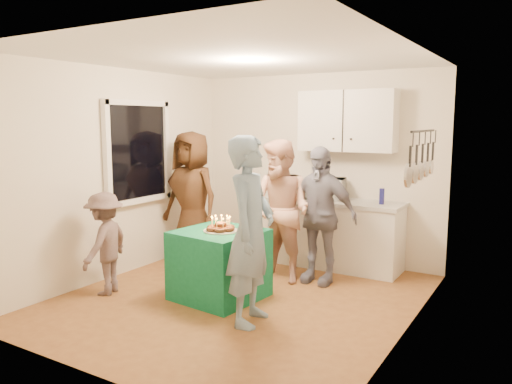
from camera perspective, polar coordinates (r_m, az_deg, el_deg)
The scene contains 19 objects.
floor at distance 5.65m, azimuth -1.87°, elevation -12.05°, with size 4.00×4.00×0.00m, color brown.
ceiling at distance 5.35m, azimuth -2.00°, elevation 15.10°, with size 4.00×4.00×0.00m, color white.
back_wall at distance 7.10m, azimuth 6.88°, elevation 2.81°, with size 3.60×3.60×0.00m, color silver.
left_wall at distance 6.50m, azimuth -15.39°, elevation 2.09°, with size 4.00×4.00×0.00m, color silver.
right_wall at distance 4.63m, azimuth 17.11°, elevation -0.30°, with size 4.00×4.00×0.00m, color silver.
window_night at distance 6.67m, azimuth -13.42°, elevation 4.46°, with size 0.04×1.00×1.20m, color black.
counter at distance 6.89m, azimuth 7.26°, elevation -4.70°, with size 2.20×0.58×0.86m, color white.
countertop at distance 6.80m, azimuth 7.32°, elevation -0.96°, with size 2.24×0.62×0.05m, color beige.
upper_cabinet at distance 6.74m, azimuth 10.37°, elevation 7.99°, with size 1.30×0.30×0.80m, color white.
pot_rack at distance 5.30m, azimuth 18.25°, elevation 3.93°, with size 0.12×1.00×0.60m, color black.
microwave at distance 6.75m, azimuth 7.92°, elevation 0.39°, with size 0.51×0.35×0.28m, color white.
party_table at distance 5.58m, azimuth -4.19°, elevation -8.23°, with size 0.85×0.85×0.76m, color #0F6940.
donut_cake at distance 5.43m, azimuth -4.06°, elevation -3.59°, with size 0.38×0.38×0.18m, color #381C0C, non-canonical shape.
punch_jar at distance 5.52m, azimuth -0.50°, elevation -2.53°, with size 0.22×0.22×0.34m, color red.
man_birthday at distance 4.78m, azimuth -0.61°, elevation -4.45°, with size 0.66×0.44×1.82m, color #7794AD.
woman_back_left at distance 6.90m, azimuth -7.34°, elevation -0.65°, with size 0.89×0.58×1.81m, color brown.
woman_back_center at distance 6.05m, azimuth 2.82°, elevation -2.19°, with size 0.84×0.66×1.74m, color tan.
woman_back_right at distance 6.05m, azimuth 7.17°, elevation -2.62°, with size 0.97×0.40×1.66m, color black.
child_near_left at distance 5.90m, azimuth -16.88°, elevation -5.63°, with size 0.75×0.43×1.17m, color #554444.
Camera 1 is at (2.89, -4.45, 1.95)m, focal length 35.00 mm.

